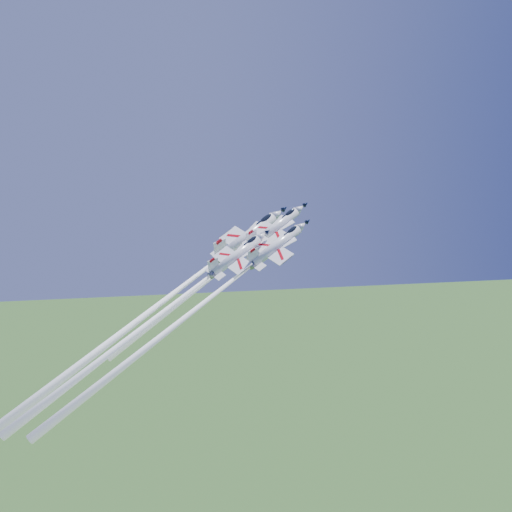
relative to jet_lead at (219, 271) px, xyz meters
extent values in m
cylinder|color=white|center=(10.70, 3.58, 6.85)|extent=(6.52, 6.55, 10.43)
cone|color=white|center=(16.01, 5.36, 10.26)|extent=(2.98, 2.84, 2.98)
cone|color=black|center=(17.24, 5.77, 11.05)|extent=(1.50, 1.43, 1.50)
cone|color=slate|center=(5.80, 1.94, 3.71)|extent=(2.58, 2.42, 2.15)
ellipsoid|color=black|center=(13.89, 4.47, 9.59)|extent=(2.95, 1.99, 2.35)
cube|color=black|center=(12.67, 4.00, 9.06)|extent=(1.00, 0.53, 0.79)
cube|color=white|center=(9.89, 3.38, 6.09)|extent=(6.84, 8.88, 3.98)
cube|color=white|center=(11.99, 5.24, 8.07)|extent=(2.95, 1.88, 1.88)
cube|color=white|center=(13.00, 3.23, 7.54)|extent=(2.95, 1.88, 1.88)
cube|color=white|center=(6.55, 2.22, 4.09)|extent=(3.63, 4.85, 2.12)
cube|color=white|center=(6.17, 1.67, 5.49)|extent=(2.93, 1.85, 3.46)
cube|color=#AE0813|center=(5.91, 1.23, 6.66)|extent=(1.17, 0.65, 1.03)
cube|color=black|center=(11.03, 3.93, 6.15)|extent=(7.74, 2.99, 5.01)
sphere|color=white|center=(5.61, 1.88, 3.59)|extent=(1.03, 0.97, 0.99)
cone|color=white|center=(-6.92, -2.31, -4.45)|extent=(14.31, 14.75, 27.02)
cylinder|color=white|center=(6.08, 6.37, 4.91)|extent=(7.75, 7.79, 12.40)
cone|color=white|center=(12.39, 8.48, 8.96)|extent=(3.54, 3.37, 3.54)
cone|color=black|center=(13.85, 8.97, 9.90)|extent=(1.78, 1.70, 1.78)
cone|color=slate|center=(0.26, 4.42, 1.17)|extent=(3.07, 2.87, 2.55)
ellipsoid|color=black|center=(9.87, 7.42, 8.16)|extent=(3.51, 2.36, 2.79)
cube|color=black|center=(8.43, 6.86, 7.54)|extent=(1.19, 0.63, 0.94)
cube|color=white|center=(5.12, 6.12, 4.00)|extent=(8.13, 10.55, 4.73)
cube|color=white|center=(7.61, 8.34, 6.35)|extent=(3.51, 2.24, 2.24)
cube|color=white|center=(8.81, 5.95, 5.73)|extent=(3.51, 2.24, 2.24)
cube|color=white|center=(1.15, 4.75, 1.63)|extent=(4.32, 5.77, 2.52)
cube|color=white|center=(0.70, 4.09, 3.29)|extent=(3.49, 2.20, 4.11)
cube|color=#AE0813|center=(0.39, 3.58, 4.68)|extent=(1.39, 0.78, 1.23)
cube|color=black|center=(6.47, 6.78, 4.08)|extent=(9.20, 3.55, 5.95)
sphere|color=white|center=(0.04, 4.35, 1.03)|extent=(1.22, 1.16, 1.17)
cone|color=white|center=(-21.75, -2.94, -12.95)|extent=(23.66, 24.53, 46.13)
cylinder|color=white|center=(9.84, -2.61, 4.71)|extent=(6.20, 6.24, 9.93)
cone|color=white|center=(14.89, -0.92, 7.96)|extent=(2.84, 2.70, 2.84)
cone|color=black|center=(16.07, -0.52, 8.71)|extent=(1.43, 1.36, 1.43)
cone|color=slate|center=(5.18, -4.17, 1.72)|extent=(2.46, 2.30, 2.04)
ellipsoid|color=black|center=(12.87, -1.76, 7.32)|extent=(2.81, 1.89, 2.23)
cube|color=black|center=(11.72, -2.21, 6.82)|extent=(0.96, 0.51, 0.76)
cube|color=white|center=(9.07, -2.80, 3.98)|extent=(6.51, 8.45, 3.79)
cube|color=white|center=(11.07, -1.03, 5.87)|extent=(2.81, 1.79, 1.79)
cube|color=white|center=(12.03, -2.94, 5.37)|extent=(2.81, 1.79, 1.79)
cube|color=white|center=(5.89, -3.90, 2.08)|extent=(3.46, 4.62, 2.02)
cube|color=white|center=(5.54, -4.43, 3.41)|extent=(2.79, 1.76, 3.30)
cube|color=#AE0813|center=(5.29, -4.84, 4.53)|extent=(1.11, 0.62, 0.98)
cube|color=black|center=(10.16, -2.27, 4.05)|extent=(7.37, 2.85, 4.76)
sphere|color=white|center=(5.00, -4.23, 1.61)|extent=(0.98, 0.93, 0.94)
cone|color=white|center=(-12.69, -10.14, -9.74)|extent=(19.18, 19.89, 37.43)
cylinder|color=white|center=(2.86, -1.87, 3.06)|extent=(6.03, 6.06, 9.65)
cone|color=white|center=(7.78, -0.23, 6.22)|extent=(2.76, 2.62, 2.76)
cone|color=black|center=(8.92, 0.15, 6.95)|extent=(1.39, 1.32, 1.39)
cone|color=slate|center=(-1.67, -3.39, 0.16)|extent=(2.39, 2.24, 1.99)
ellipsoid|color=black|center=(5.81, -1.05, 5.60)|extent=(2.73, 1.84, 2.17)
cube|color=black|center=(4.69, -1.49, 5.11)|extent=(0.93, 0.49, 0.73)
cube|color=white|center=(2.12, -2.06, 2.36)|extent=(6.33, 8.22, 3.68)
cube|color=white|center=(4.05, -0.34, 4.19)|extent=(2.73, 1.74, 1.74)
cube|color=white|center=(4.99, -2.20, 3.70)|extent=(2.73, 1.74, 1.74)
cube|color=white|center=(-0.98, -3.13, 0.51)|extent=(3.36, 4.49, 1.96)
cube|color=white|center=(-1.32, -3.64, 1.80)|extent=(2.72, 1.71, 3.20)
cube|color=#AE0813|center=(-1.57, -4.05, 2.88)|extent=(1.08, 0.60, 0.95)
cube|color=black|center=(3.17, -1.55, 2.42)|extent=(7.17, 2.77, 4.63)
sphere|color=white|center=(-1.84, -3.45, 0.05)|extent=(0.95, 0.90, 0.91)
cone|color=white|center=(-18.30, -8.95, -10.52)|extent=(17.94, 18.59, 34.90)
camera|label=1|loc=(-9.76, -98.81, 23.07)|focal=40.00mm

